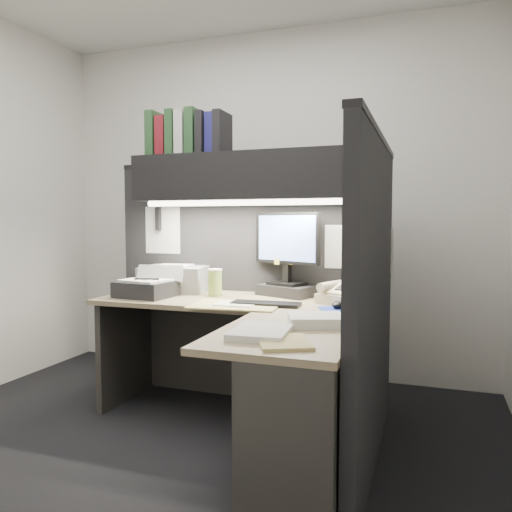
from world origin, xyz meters
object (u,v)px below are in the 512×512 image
object	(u,v)px
desk	(254,376)
printer	(176,279)
overhead_shelf	(249,177)
notebook_stack	(146,289)
telephone	(341,295)
monitor	(287,263)
coffee_cup	(215,283)
keyboard	(266,304)

from	to	relation	value
desk	printer	bearing A→B (deg)	138.04
overhead_shelf	notebook_stack	distance (m)	0.98
telephone	printer	distance (m)	1.18
overhead_shelf	telephone	bearing A→B (deg)	-10.22
desk	monitor	size ratio (longest dim) A/B	3.14
notebook_stack	coffee_cup	bearing A→B (deg)	23.08
desk	keyboard	bearing A→B (deg)	99.89
telephone	printer	size ratio (longest dim) A/B	0.55
keyboard	coffee_cup	bearing A→B (deg)	147.58
monitor	printer	size ratio (longest dim) A/B	1.25
keyboard	printer	world-z (taller)	printer
keyboard	printer	bearing A→B (deg)	151.32
overhead_shelf	notebook_stack	size ratio (longest dim) A/B	4.62
monitor	keyboard	xyz separation A→B (m)	(-0.01, -0.40, -0.21)
notebook_stack	keyboard	bearing A→B (deg)	-4.25
desk	telephone	bearing A→B (deg)	63.33
overhead_shelf	telephone	world-z (taller)	overhead_shelf
monitor	keyboard	world-z (taller)	monitor
keyboard	notebook_stack	bearing A→B (deg)	172.37
telephone	printer	xyz separation A→B (m)	(-1.17, 0.13, 0.04)
printer	notebook_stack	distance (m)	0.31
keyboard	notebook_stack	distance (m)	0.84
keyboard	printer	distance (m)	0.87
desk	coffee_cup	size ratio (longest dim) A/B	10.20
overhead_shelf	telephone	size ratio (longest dim) A/B	6.59
monitor	notebook_stack	distance (m)	0.92
desk	notebook_stack	bearing A→B (deg)	153.05
keyboard	coffee_cup	size ratio (longest dim) A/B	2.38
telephone	printer	world-z (taller)	printer
printer	notebook_stack	size ratio (longest dim) A/B	1.29
coffee_cup	notebook_stack	xyz separation A→B (m)	(-0.41, -0.17, -0.03)
desk	monitor	bearing A→B (deg)	94.20
printer	keyboard	bearing A→B (deg)	-34.16
overhead_shelf	notebook_stack	bearing A→B (deg)	-153.90
keyboard	notebook_stack	size ratio (longest dim) A/B	1.18
printer	notebook_stack	bearing A→B (deg)	-107.80
overhead_shelf	keyboard	bearing A→B (deg)	-56.95
overhead_shelf	keyboard	size ratio (longest dim) A/B	3.91
keyboard	coffee_cup	xyz separation A→B (m)	(-0.42, 0.24, 0.07)
desk	overhead_shelf	world-z (taller)	overhead_shelf
overhead_shelf	coffee_cup	distance (m)	0.72
notebook_stack	desk	bearing A→B (deg)	-26.95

